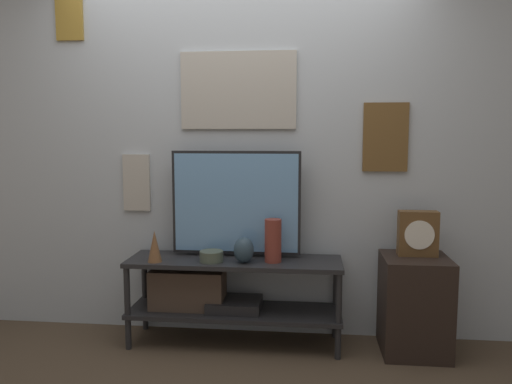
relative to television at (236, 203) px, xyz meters
The scene contains 10 objects.
ground_plane 1.02m from the television, 89.71° to the right, with size 12.00×12.00×0.00m, color #4C3D2D.
wall_back 0.43m from the television, 89.39° to the left, with size 6.40×0.08×2.70m.
media_console 0.61m from the television, 144.94° to the right, with size 1.44×0.41×0.59m.
television is the anchor object (origin of this frame).
vase_tall_ceramic 0.37m from the television, 25.85° to the right, with size 0.11×0.11×0.29m.
vase_wide_bowl 0.40m from the television, 130.20° to the right, with size 0.16×0.16×0.07m.
vase_urn_stoneware 0.34m from the television, 65.74° to the right, with size 0.13×0.13×0.17m.
vase_slim_bronze 0.61m from the television, 157.53° to the right, with size 0.09×0.09×0.21m.
side_table 1.36m from the television, ahead, with size 0.42×0.43×0.64m.
mantel_clock 1.22m from the television, ahead, with size 0.25×0.11×0.29m.
Camera 1 is at (0.50, -3.01, 1.42)m, focal length 35.00 mm.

